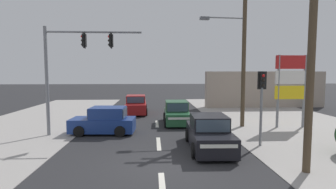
% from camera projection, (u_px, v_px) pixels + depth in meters
% --- Properties ---
extents(ground_plane, '(140.00, 140.00, 0.00)m').
position_uv_depth(ground_plane, '(160.00, 165.00, 9.96)').
color(ground_plane, '#28282B').
extents(lane_dash_near, '(0.20, 2.40, 0.01)m').
position_uv_depth(lane_dash_near, '(162.00, 188.00, 7.97)').
color(lane_dash_near, silver).
rests_on(lane_dash_near, ground).
extents(lane_dash_mid, '(0.20, 2.40, 0.01)m').
position_uv_depth(lane_dash_mid, '(159.00, 143.00, 12.94)').
color(lane_dash_mid, silver).
rests_on(lane_dash_mid, ground).
extents(lane_dash_far, '(0.20, 2.40, 0.01)m').
position_uv_depth(lane_dash_far, '(157.00, 124.00, 17.92)').
color(lane_dash_far, silver).
rests_on(lane_dash_far, ground).
extents(utility_pole_foreground_right, '(3.78, 0.31, 9.68)m').
position_uv_depth(utility_pole_foreground_right, '(309.00, 22.00, 8.75)').
color(utility_pole_foreground_right, '#4C3D2B').
rests_on(utility_pole_foreground_right, ground).
extents(utility_pole_midground_right, '(3.78, 0.50, 9.57)m').
position_uv_depth(utility_pole_midground_right, '(242.00, 46.00, 16.55)').
color(utility_pole_midground_right, '#4C3D2B').
rests_on(utility_pole_midground_right, ground).
extents(traffic_signal_mast, '(5.29, 0.45, 6.00)m').
position_uv_depth(traffic_signal_mast, '(70.00, 61.00, 14.32)').
color(traffic_signal_mast, slate).
rests_on(traffic_signal_mast, ground).
extents(pedestal_signal_right_kerb, '(0.44, 0.30, 3.56)m').
position_uv_depth(pedestal_signal_right_kerb, '(262.00, 96.00, 12.31)').
color(pedestal_signal_right_kerb, slate).
rests_on(pedestal_signal_right_kerb, ground).
extents(shopping_plaza_sign, '(2.10, 0.16, 4.60)m').
position_uv_depth(shopping_plaza_sign, '(292.00, 81.00, 16.47)').
color(shopping_plaza_sign, slate).
rests_on(shopping_plaza_sign, ground).
extents(shopfront_wall_far, '(12.00, 1.00, 3.60)m').
position_uv_depth(shopfront_wall_far, '(265.00, 89.00, 26.36)').
color(shopfront_wall_far, '#A39384').
rests_on(shopfront_wall_far, ground).
extents(sedan_oncoming_near, '(2.02, 4.30, 1.56)m').
position_uv_depth(sedan_oncoming_near, '(136.00, 105.00, 22.47)').
color(sedan_oncoming_near, maroon).
rests_on(sedan_oncoming_near, ground).
extents(sedan_receding_far, '(2.00, 4.29, 1.56)m').
position_uv_depth(sedan_receding_far, '(209.00, 134.00, 12.02)').
color(sedan_receding_far, black).
rests_on(sedan_receding_far, ground).
extents(hatchback_kerbside_parked, '(3.72, 1.95, 1.53)m').
position_uv_depth(hatchback_kerbside_parked, '(104.00, 121.00, 15.03)').
color(hatchback_kerbside_parked, navy).
rests_on(hatchback_kerbside_parked, ground).
extents(hatchback_crossing_left, '(1.82, 3.66, 1.53)m').
position_uv_depth(hatchback_crossing_left, '(177.00, 113.00, 18.00)').
color(hatchback_crossing_left, '#235633').
rests_on(hatchback_crossing_left, ground).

